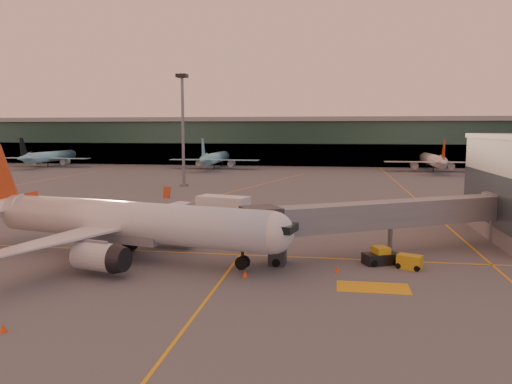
# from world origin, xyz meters

# --- Properties ---
(ground) EXTENTS (600.00, 600.00, 0.00)m
(ground) POSITION_xyz_m (0.00, 0.00, 0.00)
(ground) COLOR #4C4F54
(ground) RESTS_ON ground
(taxi_markings) EXTENTS (100.12, 173.00, 0.01)m
(taxi_markings) POSITION_xyz_m (-7.32, 44.49, 0.01)
(taxi_markings) COLOR gold
(taxi_markings) RESTS_ON ground
(terminal) EXTENTS (400.00, 20.00, 17.60)m
(terminal) POSITION_xyz_m (0.00, 141.79, 8.76)
(terminal) COLOR #19382D
(terminal) RESTS_ON ground
(mast_west_near) EXTENTS (2.40, 2.40, 25.60)m
(mast_west_near) POSITION_xyz_m (-20.00, 66.00, 14.86)
(mast_west_near) COLOR slate
(mast_west_near) RESTS_ON ground
(distant_aircraft_row) EXTENTS (290.00, 34.00, 13.00)m
(distant_aircraft_row) POSITION_xyz_m (-21.00, 118.00, 0.00)
(distant_aircraft_row) COLOR #80C8D7
(distant_aircraft_row) RESTS_ON ground
(main_airplane) EXTENTS (37.74, 34.34, 11.50)m
(main_airplane) POSITION_xyz_m (-6.97, 1.88, 3.74)
(main_airplane) COLOR silver
(main_airplane) RESTS_ON ground
(jet_bridge) EXTENTS (30.77, 19.26, 5.75)m
(jet_bridge) POSITION_xyz_m (21.95, 9.13, 4.01)
(jet_bridge) COLOR slate
(jet_bridge) RESTS_ON ground
(catering_truck) EXTENTS (6.84, 4.35, 4.92)m
(catering_truck) POSITION_xyz_m (1.15, 14.22, 2.80)
(catering_truck) COLOR #A31B17
(catering_truck) RESTS_ON ground
(gpu_cart) EXTENTS (2.62, 2.17, 1.33)m
(gpu_cart) POSITION_xyz_m (21.81, 2.35, 0.65)
(gpu_cart) COLOR gold
(gpu_cart) RESTS_ON ground
(pushback_tug) EXTENTS (3.76, 3.00, 1.71)m
(pushback_tug) POSITION_xyz_m (19.28, 3.65, 0.70)
(pushback_tug) COLOR black
(pushback_tug) RESTS_ON ground
(cone_nose) EXTENTS (0.44, 0.44, 0.56)m
(cone_nose) POSITION_xyz_m (15.04, 0.21, 0.27)
(cone_nose) COLOR #F8400D
(cone_nose) RESTS_ON ground
(cone_wing_right) EXTENTS (0.47, 0.47, 0.60)m
(cone_wing_right) POSITION_xyz_m (-6.51, -17.24, 0.29)
(cone_wing_right) COLOR #F8400D
(cone_wing_right) RESTS_ON ground
(cone_wing_left) EXTENTS (0.45, 0.45, 0.57)m
(cone_wing_left) POSITION_xyz_m (-7.13, 17.99, 0.27)
(cone_wing_left) COLOR #F8400D
(cone_wing_left) RESTS_ON ground
(cone_fwd) EXTENTS (0.49, 0.49, 0.62)m
(cone_fwd) POSITION_xyz_m (6.91, -2.75, 0.30)
(cone_fwd) COLOR #F8400D
(cone_fwd) RESTS_ON ground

